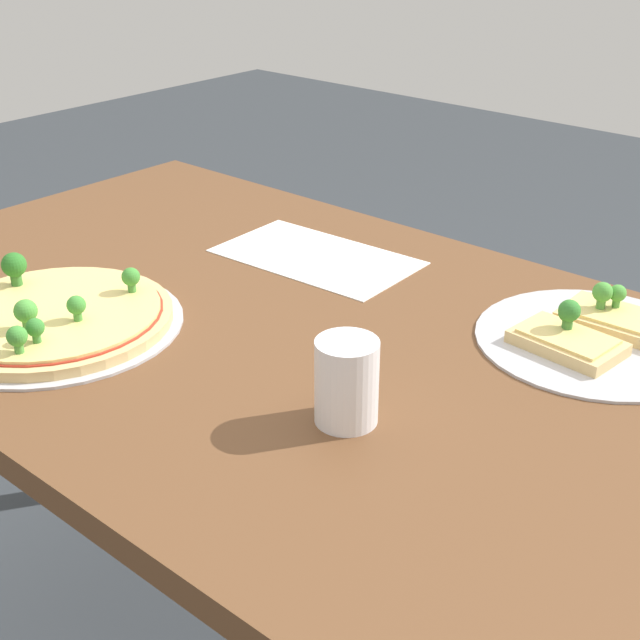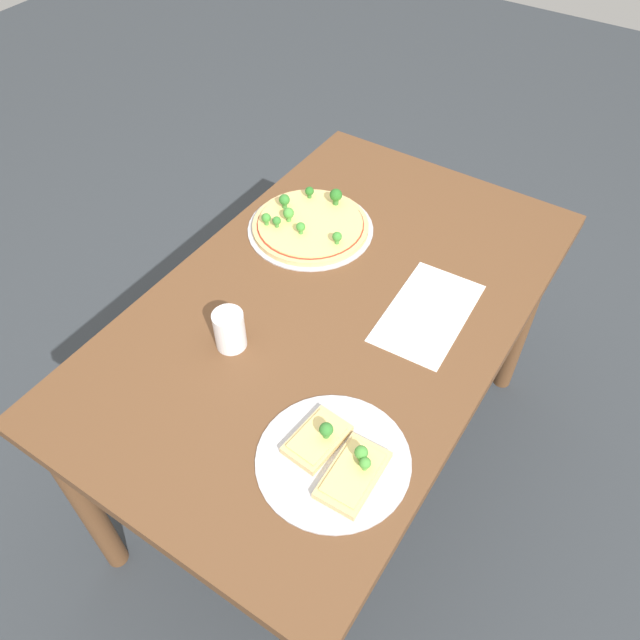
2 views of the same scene
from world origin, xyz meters
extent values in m
plane|color=#33383D|center=(0.00, 0.00, 0.00)|extent=(8.00, 8.00, 0.00)
cube|color=brown|center=(0.00, 0.00, 0.73)|extent=(1.35, 0.82, 0.04)
cylinder|color=brown|center=(0.62, -0.35, 0.35)|extent=(0.06, 0.06, 0.71)
cylinder|color=brown|center=(-0.62, 0.35, 0.35)|extent=(0.06, 0.06, 0.71)
cylinder|color=brown|center=(0.62, 0.35, 0.35)|extent=(0.06, 0.06, 0.71)
cylinder|color=#B7B7BC|center=(0.21, 0.21, 0.75)|extent=(0.34, 0.34, 0.00)
cylinder|color=#DBB775|center=(0.21, 0.21, 0.76)|extent=(0.32, 0.32, 0.01)
cylinder|color=#A82D1E|center=(0.21, 0.21, 0.76)|extent=(0.29, 0.29, 0.00)
cylinder|color=#EACC75|center=(0.21, 0.21, 0.77)|extent=(0.29, 0.29, 0.00)
sphere|color=#286B23|center=(0.31, 0.19, 0.80)|extent=(0.03, 0.03, 0.03)
cylinder|color=#37742D|center=(0.31, 0.19, 0.78)|extent=(0.02, 0.02, 0.02)
sphere|color=#286B23|center=(0.30, 0.27, 0.79)|extent=(0.03, 0.03, 0.03)
cylinder|color=#37742D|center=(0.30, 0.27, 0.78)|extent=(0.01, 0.01, 0.01)
sphere|color=#479338|center=(0.18, 0.26, 0.80)|extent=(0.03, 0.03, 0.03)
cylinder|color=#51973E|center=(0.18, 0.26, 0.78)|extent=(0.01, 0.01, 0.01)
sphere|color=#337A2D|center=(0.22, 0.30, 0.80)|extent=(0.03, 0.03, 0.03)
cylinder|color=#3F8136|center=(0.22, 0.30, 0.78)|extent=(0.01, 0.01, 0.01)
sphere|color=#3D8933|center=(0.15, 0.20, 0.79)|extent=(0.02, 0.02, 0.02)
cylinder|color=#488E3A|center=(0.15, 0.20, 0.77)|extent=(0.01, 0.01, 0.01)
sphere|color=#337A2D|center=(0.14, 0.27, 0.79)|extent=(0.02, 0.02, 0.02)
cylinder|color=#3F8136|center=(0.14, 0.27, 0.77)|extent=(0.01, 0.01, 0.01)
sphere|color=#3D8933|center=(0.13, 0.30, 0.79)|extent=(0.03, 0.03, 0.03)
cylinder|color=#488E3A|center=(0.13, 0.30, 0.78)|extent=(0.01, 0.01, 0.01)
sphere|color=#3D8933|center=(0.17, 0.10, 0.79)|extent=(0.03, 0.03, 0.03)
cylinder|color=#488E3A|center=(0.17, 0.10, 0.78)|extent=(0.01, 0.01, 0.01)
cylinder|color=#B7B7BC|center=(-0.36, -0.23, 0.75)|extent=(0.31, 0.31, 0.00)
cube|color=#DBB775|center=(-0.37, -0.28, 0.76)|extent=(0.16, 0.10, 0.02)
cube|color=#EACC75|center=(-0.37, -0.28, 0.77)|extent=(0.13, 0.08, 0.00)
sphere|color=#479338|center=(-0.34, -0.28, 0.79)|extent=(0.03, 0.03, 0.03)
cylinder|color=#51973E|center=(-0.34, -0.28, 0.78)|extent=(0.01, 0.01, 0.01)
sphere|color=#479338|center=(-0.36, -0.29, 0.79)|extent=(0.02, 0.02, 0.02)
cylinder|color=#51973E|center=(-0.36, -0.29, 0.77)|extent=(0.01, 0.01, 0.01)
cube|color=#DBB775|center=(-0.35, -0.18, 0.76)|extent=(0.14, 0.10, 0.02)
cube|color=#EACC75|center=(-0.35, -0.18, 0.77)|extent=(0.12, 0.08, 0.00)
sphere|color=#337A2D|center=(-0.34, -0.19, 0.79)|extent=(0.03, 0.03, 0.03)
cylinder|color=#3F8136|center=(-0.34, -0.19, 0.78)|extent=(0.01, 0.01, 0.01)
sphere|color=#286B23|center=(-0.33, -0.19, 0.79)|extent=(0.02, 0.02, 0.02)
cylinder|color=#37742D|center=(-0.33, -0.19, 0.77)|extent=(0.01, 0.01, 0.01)
cylinder|color=white|center=(-0.24, 0.13, 0.79)|extent=(0.07, 0.07, 0.10)
cube|color=white|center=(0.10, -0.20, 0.75)|extent=(0.32, 0.19, 0.00)
camera|label=1|loc=(-0.76, 0.77, 1.29)|focal=50.00mm
camera|label=2|loc=(-0.90, -0.55, 1.84)|focal=35.00mm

